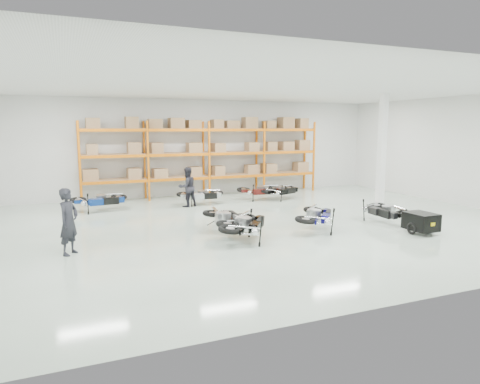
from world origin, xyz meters
name	(u,v)px	position (x,y,z in m)	size (l,w,h in m)	color
room	(266,157)	(0.00, 0.00, 2.25)	(18.00, 18.00, 18.00)	silver
pallet_rack	(206,148)	(0.00, 6.45, 2.26)	(11.28, 0.98, 3.62)	orange
structural_column	(382,152)	(5.20, 0.50, 2.25)	(0.25, 0.25, 4.50)	white
moto_blue_centre	(317,212)	(1.05, -1.53, 0.59)	(0.85, 1.92, 1.17)	#090645
moto_silver_left	(227,215)	(-1.72, -0.91, 0.60)	(0.87, 1.95, 1.19)	#ACAFB3
moto_black_far_left	(247,220)	(-1.48, -1.81, 0.60)	(0.87, 1.95, 1.19)	black
moto_touring_right	(385,207)	(3.74, -1.49, 0.54)	(0.79, 1.77, 1.08)	black
trailer	(421,222)	(3.74, -3.08, 0.37)	(0.80, 1.51, 0.63)	black
moto_back_a	(100,197)	(-5.00, 4.34, 0.56)	(0.82, 1.84, 1.12)	navy
moto_back_b	(201,192)	(-0.95, 4.27, 0.52)	(0.76, 1.71, 1.05)	#B4B9BE
moto_back_c	(281,188)	(2.78, 4.15, 0.53)	(0.77, 1.72, 1.05)	black
moto_back_d	(261,188)	(1.89, 4.45, 0.54)	(0.79, 1.78, 1.09)	#430F0D
person_left	(69,222)	(-6.16, -1.36, 0.85)	(0.62, 0.41, 1.70)	black
person_back	(187,187)	(-1.61, 4.01, 0.81)	(0.79, 0.61, 1.62)	#222129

